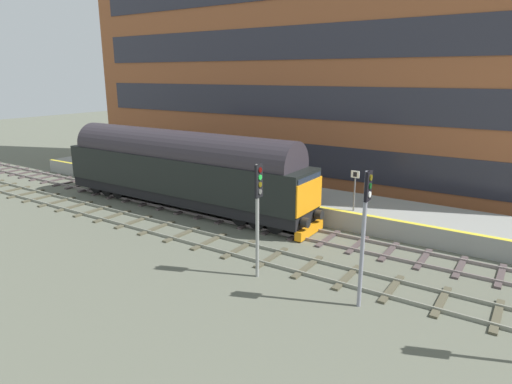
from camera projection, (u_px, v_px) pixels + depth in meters
The scene contains 9 objects.
ground_plane at pixel (264, 225), 23.66m from camera, with size 140.00×140.00×0.00m, color #5D6051.
track_main at pixel (264, 224), 23.65m from camera, with size 2.50×60.00×0.15m.
track_adjacent_west at pixel (224, 245), 20.82m from camera, with size 2.50×60.00×0.15m.
station_platform at pixel (296, 201), 26.43m from camera, with size 4.00×44.00×1.01m.
station_building at pixel (319, 47), 31.04m from camera, with size 5.13×40.51×19.35m.
diesel_locomotive at pixel (180, 168), 26.16m from camera, with size 2.74×17.50×4.68m.
signal_post_mid at pixel (365, 223), 14.63m from camera, with size 0.44×0.22×4.83m.
signal_post_far at pixel (258, 205), 16.92m from camera, with size 0.44×0.22×4.57m.
platform_number_sign at pixel (355, 185), 22.51m from camera, with size 0.10×0.44×2.11m.
Camera 1 is at (-18.91, -12.02, 7.84)m, focal length 31.02 mm.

